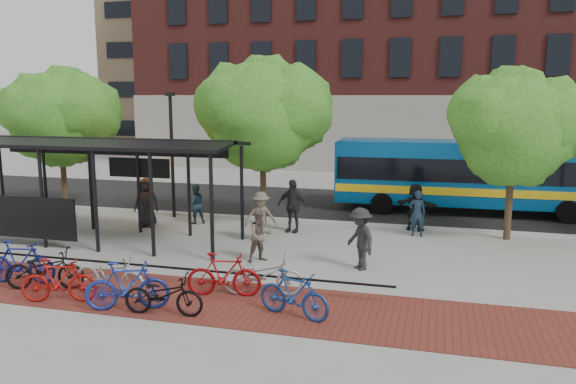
% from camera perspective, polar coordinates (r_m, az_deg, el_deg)
% --- Properties ---
extents(ground, '(160.00, 160.00, 0.00)m').
position_cam_1_polar(ground, '(18.33, 3.37, -6.09)').
color(ground, '#9E9E99').
rests_on(ground, ground).
extents(asphalt_street, '(160.00, 8.00, 0.01)m').
position_cam_1_polar(asphalt_street, '(26.00, 6.95, -1.36)').
color(asphalt_street, black).
rests_on(asphalt_street, ground).
extents(curb, '(160.00, 0.25, 0.12)m').
position_cam_1_polar(curb, '(22.12, 5.48, -3.17)').
color(curb, '#B7B7B2').
rests_on(curb, ground).
extents(brick_strip, '(24.00, 3.00, 0.01)m').
position_cam_1_polar(brick_strip, '(14.36, -8.79, -10.75)').
color(brick_strip, maroon).
rests_on(brick_strip, ground).
extents(bike_rack_rail, '(12.00, 0.05, 0.95)m').
position_cam_1_polar(bike_rack_rail, '(15.66, -11.86, -9.09)').
color(bike_rack_rail, black).
rests_on(bike_rack_rail, ground).
extents(building_brick, '(55.00, 14.00, 20.00)m').
position_cam_1_polar(building_brick, '(44.03, 24.32, 15.49)').
color(building_brick, maroon).
rests_on(building_brick, ground).
extents(bus_shelter, '(10.60, 3.07, 3.60)m').
position_cam_1_polar(bus_shelter, '(20.54, -19.69, 3.61)').
color(bus_shelter, black).
rests_on(bus_shelter, ground).
extents(tree_a, '(4.90, 4.00, 6.18)m').
position_cam_1_polar(tree_a, '(25.77, -21.97, 7.39)').
color(tree_a, '#382619').
rests_on(tree_a, ground).
extents(tree_b, '(5.15, 4.20, 6.47)m').
position_cam_1_polar(tree_b, '(21.61, -2.32, 8.33)').
color(tree_b, '#382619').
rests_on(tree_b, ground).
extents(tree_c, '(4.66, 3.80, 5.92)m').
position_cam_1_polar(tree_c, '(20.80, 22.23, 6.44)').
color(tree_c, '#382619').
rests_on(tree_c, ground).
extents(lamp_post_left, '(0.35, 0.20, 5.12)m').
position_cam_1_polar(lamp_post_left, '(23.48, -11.71, 4.07)').
color(lamp_post_left, black).
rests_on(lamp_post_left, ground).
extents(bus, '(11.46, 2.93, 3.08)m').
position_cam_1_polar(bus, '(25.22, 18.09, 1.93)').
color(bus, '#074C8B').
rests_on(bus, ground).
extents(bike_3, '(2.03, 0.88, 1.18)m').
position_cam_1_polar(bike_3, '(16.81, -25.57, -6.44)').
color(bike_3, navy).
rests_on(bike_3, ground).
extents(bike_4, '(2.17, 1.27, 1.08)m').
position_cam_1_polar(bike_4, '(16.06, -23.49, -7.22)').
color(bike_4, black).
rests_on(bike_4, ground).
extents(bike_5, '(1.93, 1.03, 1.12)m').
position_cam_1_polar(bike_5, '(14.95, -22.29, -8.31)').
color(bike_5, '#9D130E').
rests_on(bike_5, ground).
extents(bike_6, '(2.11, 0.89, 1.08)m').
position_cam_1_polar(bike_6, '(15.08, -17.61, -7.94)').
color(bike_6, '#A5A6A8').
rests_on(bike_6, ground).
extents(bike_7, '(2.04, 1.25, 1.19)m').
position_cam_1_polar(bike_7, '(13.90, -16.02, -9.15)').
color(bike_7, navy).
rests_on(bike_7, ground).
extents(bike_8, '(1.94, 0.84, 0.99)m').
position_cam_1_polar(bike_8, '(13.42, -12.53, -10.14)').
color(bike_8, black).
rests_on(bike_8, ground).
extents(bike_9, '(1.96, 0.89, 1.13)m').
position_cam_1_polar(bike_9, '(14.34, -6.54, -8.35)').
color(bike_9, maroon).
rests_on(bike_9, ground).
extents(bike_10, '(2.13, 1.11, 1.07)m').
position_cam_1_polar(bike_10, '(14.37, -2.54, -8.38)').
color(bike_10, '#9C9C9F').
rests_on(bike_10, ground).
extents(bike_11, '(1.91, 1.05, 1.10)m').
position_cam_1_polar(bike_11, '(12.96, 0.59, -10.35)').
color(bike_11, navy).
rests_on(bike_11, ground).
extents(pedestrian_0, '(1.04, 0.79, 1.90)m').
position_cam_1_polar(pedestrian_0, '(22.23, -14.17, -1.02)').
color(pedestrian_0, black).
rests_on(pedestrian_0, ground).
extents(pedestrian_2, '(0.97, 0.94, 1.57)m').
position_cam_1_polar(pedestrian_2, '(22.39, -9.40, -1.21)').
color(pedestrian_2, '#20384B').
rests_on(pedestrian_2, ground).
extents(pedestrian_3, '(1.30, 1.10, 1.75)m').
position_cam_1_polar(pedestrian_3, '(19.39, -2.80, -2.53)').
color(pedestrian_3, '#635A4A').
rests_on(pedestrian_3, ground).
extents(pedestrian_4, '(1.21, 0.64, 1.97)m').
position_cam_1_polar(pedestrian_4, '(20.71, 0.44, -1.41)').
color(pedestrian_4, '#242424').
rests_on(pedestrian_4, ground).
extents(pedestrian_5, '(1.74, 0.91, 1.79)m').
position_cam_1_polar(pedestrian_5, '(21.47, 12.81, -1.49)').
color(pedestrian_5, black).
rests_on(pedestrian_5, ground).
extents(pedestrian_7, '(0.68, 0.51, 1.67)m').
position_cam_1_polar(pedestrian_7, '(20.66, 12.99, -2.11)').
color(pedestrian_7, '#1A2B3D').
rests_on(pedestrian_7, ground).
extents(pedestrian_8, '(0.99, 0.97, 1.60)m').
position_cam_1_polar(pedestrian_8, '(17.10, -2.84, -4.47)').
color(pedestrian_8, brown).
rests_on(pedestrian_8, ground).
extents(pedestrian_9, '(1.28, 1.34, 1.83)m').
position_cam_1_polar(pedestrian_9, '(16.43, 7.36, -4.74)').
color(pedestrian_9, '#242424').
rests_on(pedestrian_9, ground).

